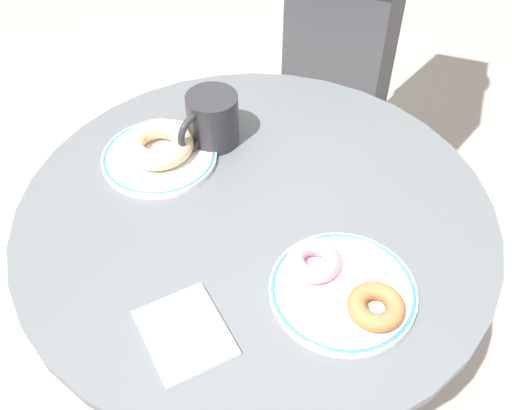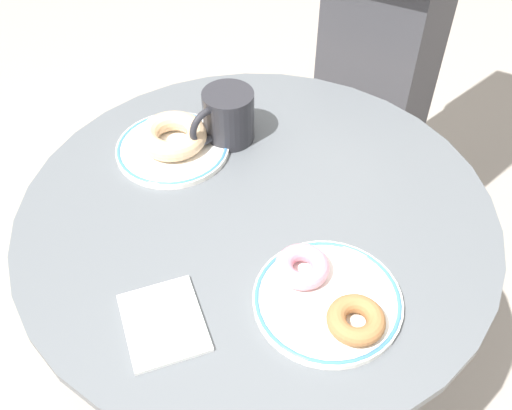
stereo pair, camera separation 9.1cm
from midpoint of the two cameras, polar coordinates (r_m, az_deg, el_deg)
ground_plane at (r=1.55m, az=-1.81°, el=-19.26°), size 7.00×7.00×0.02m
cafe_table at (r=1.09m, az=-2.46°, el=-7.60°), size 0.77×0.77×0.72m
plate_left at (r=1.04m, az=-11.91°, el=4.54°), size 0.20×0.20×0.01m
plate_right at (r=0.83m, az=5.36°, el=-8.46°), size 0.21×0.21×0.01m
donut_glazed at (r=1.03m, az=-12.02°, el=5.73°), size 0.16×0.16×0.04m
donut_cinnamon at (r=0.80m, az=8.40°, el=-9.97°), size 0.08×0.08×0.03m
donut_pink_frosted at (r=0.84m, az=2.55°, el=-5.63°), size 0.09×0.09×0.03m
paper_napkin at (r=0.81m, az=-10.26°, el=-12.37°), size 0.15×0.14×0.01m
coffee_mug at (r=1.04m, az=-6.92°, el=8.13°), size 0.09×0.13×0.10m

